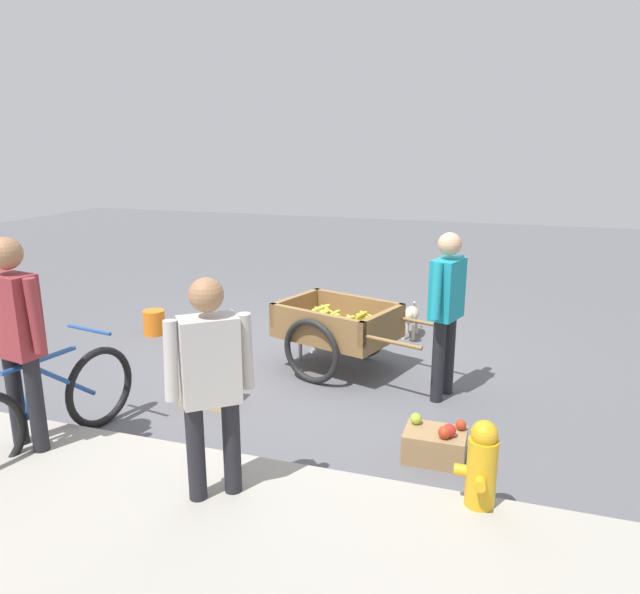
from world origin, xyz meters
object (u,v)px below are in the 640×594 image
vendor_person (446,302)px  dog (410,316)px  plastic_bucket (154,322)px  bystander_person (210,379)px  cyclist_person (16,332)px  mixed_fruit_crate (211,390)px  fruit_cart (338,328)px  bicycle (46,408)px  fire_hydrant (481,473)px  apple_crate (435,444)px

vendor_person → dog: (0.56, -1.57, -0.62)m
plastic_bucket → bystander_person: bearing=128.8°
cyclist_person → dog: (-2.13, -3.63, -0.72)m
cyclist_person → mixed_fruit_crate: cyclist_person is taller
vendor_person → fruit_cart: bearing=-17.7°
fruit_cart → plastic_bucket: fruit_cart is taller
cyclist_person → mixed_fruit_crate: bearing=-120.0°
bicycle → bystander_person: (-1.52, 0.28, 0.54)m
vendor_person → fire_hydrant: bearing=103.5°
plastic_bucket → bicycle: bearing=107.5°
fire_hydrant → mixed_fruit_crate: bearing=-23.5°
mixed_fruit_crate → bystander_person: size_ratio=0.29×
plastic_bucket → mixed_fruit_crate: 2.17m
cyclist_person → plastic_bucket: (0.81, -2.81, -0.84)m
vendor_person → bicycle: vendor_person is taller
fire_hydrant → dog: bearing=-73.7°
cyclist_person → fire_hydrant: 3.19m
bicycle → apple_crate: (-2.74, -0.78, -0.23)m
cyclist_person → dog: bearing=-120.4°
fruit_cart → bystander_person: bearing=88.8°
apple_crate → bystander_person: size_ratio=0.29×
vendor_person → mixed_fruit_crate: vendor_person is taller
cyclist_person → bystander_person: (-1.55, 0.13, -0.10)m
dog → fruit_cart: bearing=66.7°
dog → cyclist_person: bearing=59.6°
fire_hydrant → plastic_bucket: (3.92, -2.54, -0.19)m
bicycle → plastic_bucket: bicycle is taller
fruit_cart → bicycle: bicycle is taller
bicycle → cyclist_person: bearing=79.9°
fire_hydrant → mixed_fruit_crate: size_ratio=1.52×
vendor_person → plastic_bucket: bearing=-12.2°
fruit_cart → bicycle: (1.57, 2.25, -0.08)m
dog → plastic_bucket: (2.94, 0.82, -0.12)m
apple_crate → bystander_person: bystander_person is taller
fruit_cart → bicycle: bearing=55.0°
fire_hydrant → bystander_person: 1.71m
vendor_person → cyclist_person: bearing=37.4°
bicycle → fire_hydrant: 3.09m
bystander_person → mixed_fruit_crate: bearing=-60.6°
bicycle → dog: size_ratio=2.44×
apple_crate → bystander_person: 1.79m
vendor_person → cyclist_person: cyclist_person is taller
vendor_person → bystander_person: 2.46m
bicycle → plastic_bucket: size_ratio=5.58×
plastic_bucket → dog: bearing=-164.5°
cyclist_person → bystander_person: 1.55m
vendor_person → dog: vendor_person is taller
fire_hydrant → bystander_person: size_ratio=0.45×
dog → fire_hydrant: (-0.98, 3.36, 0.06)m
vendor_person → dog: 1.78m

